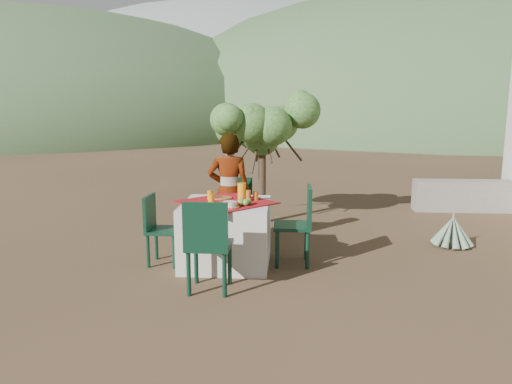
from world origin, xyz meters
TOP-DOWN VIEW (x-y plane):
  - ground at (0.00, 0.00)m, footprint 160.00×160.00m
  - table at (-0.67, 0.21)m, footprint 1.30×1.30m
  - chair_far at (-0.65, 1.20)m, footprint 0.42×0.42m
  - chair_near at (-0.74, -0.73)m, footprint 0.46×0.46m
  - chair_left at (-1.48, 0.15)m, footprint 0.40×0.40m
  - chair_right at (0.20, 0.26)m, footprint 0.44×0.44m
  - person at (-0.71, 0.87)m, footprint 0.57×0.39m
  - shrub_tree at (-0.30, 2.34)m, footprint 1.55×1.52m
  - agave at (2.28, 1.16)m, footprint 0.55×0.56m
  - stone_wall at (3.60, 3.40)m, footprint 2.60×0.35m
  - hill_near_left at (-18.00, 30.00)m, footprint 40.00×40.00m
  - hill_near_right at (12.00, 36.00)m, footprint 48.00×48.00m
  - hill_far_center at (-4.00, 52.00)m, footprint 60.00×60.00m
  - plate_far at (-0.74, 0.42)m, footprint 0.23×0.23m
  - plate_near at (-0.71, 0.05)m, footprint 0.24×0.24m
  - glass_far at (-0.88, 0.34)m, footprint 0.07×0.07m
  - glass_near at (-0.83, 0.09)m, footprint 0.07×0.07m
  - juice_pitcher at (-0.48, 0.24)m, footprint 0.10×0.10m
  - bowl_plate at (-0.59, -0.11)m, footprint 0.22×0.22m
  - white_bowl at (-0.59, -0.11)m, footprint 0.15×0.15m
  - jar_left at (-0.33, 0.34)m, footprint 0.07×0.07m
  - jar_right at (-0.42, 0.46)m, footprint 0.06×0.06m
  - napkin_holder at (-0.49, 0.28)m, footprint 0.07×0.05m
  - fruit_cluster at (-0.44, 0.03)m, footprint 0.16×0.15m

SIDE VIEW (x-z plane):
  - ground at x=0.00m, z-range 0.00..0.00m
  - hill_near_left at x=-18.00m, z-range -8.00..8.00m
  - hill_near_right at x=12.00m, z-range -10.00..10.00m
  - hill_far_center at x=-4.00m, z-range -12.00..12.00m
  - agave at x=2.28m, z-range -0.10..0.49m
  - stone_wall at x=3.60m, z-range 0.00..0.55m
  - table at x=-0.67m, z-range 0.00..0.76m
  - chair_left at x=-1.48m, z-range 0.05..0.88m
  - chair_far at x=-0.65m, z-range 0.05..0.93m
  - chair_right at x=0.20m, z-range 0.05..1.00m
  - chair_near at x=-0.74m, z-range 0.05..1.02m
  - person at x=-0.71m, z-range 0.00..1.53m
  - bowl_plate at x=-0.59m, z-range 0.76..0.77m
  - plate_far at x=-0.74m, z-range 0.76..0.78m
  - plate_near at x=-0.71m, z-range 0.76..0.78m
  - fruit_cluster at x=-0.44m, z-range 0.76..0.84m
  - white_bowl at x=-0.59m, z-range 0.77..0.83m
  - napkin_holder at x=-0.49m, z-range 0.76..0.85m
  - jar_right at x=-0.42m, z-range 0.76..0.86m
  - jar_left at x=-0.33m, z-range 0.76..0.87m
  - glass_far at x=-0.88m, z-range 0.76..0.87m
  - glass_near at x=-0.83m, z-range 0.76..0.87m
  - juice_pitcher at x=-0.48m, z-range 0.76..0.99m
  - shrub_tree at x=-0.30m, z-range 0.53..2.35m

